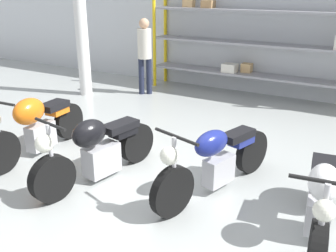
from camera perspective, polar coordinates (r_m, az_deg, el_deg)
The scene contains 9 objects.
ground_plane at distance 4.94m, azimuth -2.31°, elevation -9.06°, with size 30.00×30.00×0.00m, color #9EA3A0.
back_wall at distance 9.00m, azimuth 15.33°, elevation 15.90°, with size 30.00×0.08×3.60m.
shelving_rack at distance 8.81m, azimuth 12.00°, elevation 12.32°, with size 4.73×0.63×2.38m.
support_pillar at distance 8.87m, azimuth -13.21°, elevation 16.02°, with size 0.28×0.28×3.60m.
motorcycle_orange at distance 5.95m, azimuth -19.62°, elevation 0.22°, with size 0.68×2.02×1.03m.
motorcycle_black at distance 5.00m, azimuth -10.75°, elevation -3.54°, with size 0.66×1.99×0.99m.
motorcycle_blue at distance 4.64m, azimuth 7.28°, elevation -5.07°, with size 0.87×2.07×0.96m.
motorcycle_white at distance 4.07m, azimuth 22.16°, elevation -10.65°, with size 0.60×1.99×1.01m.
person_browsing at distance 8.80m, azimuth -3.58°, elevation 11.45°, with size 0.45×0.45×1.75m.
Camera 1 is at (2.28, -3.63, 2.46)m, focal length 40.00 mm.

